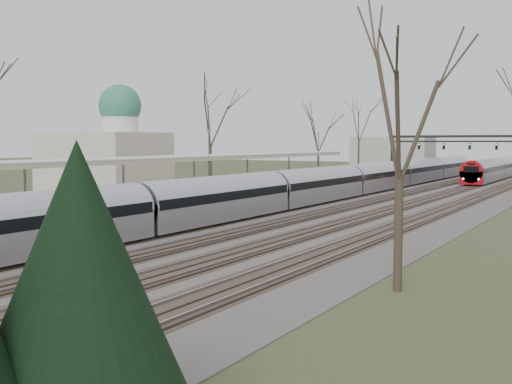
# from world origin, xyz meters

# --- Properties ---
(track_bed) EXTENTS (24.00, 160.00, 0.22)m
(track_bed) POSITION_xyz_m (0.26, 55.00, 0.06)
(track_bed) COLOR #474442
(track_bed) RESTS_ON ground
(platform) EXTENTS (3.50, 69.00, 1.00)m
(platform) POSITION_xyz_m (-9.05, 37.50, 0.50)
(platform) COLOR #9E9B93
(platform) RESTS_ON ground
(canopy) EXTENTS (4.10, 50.00, 3.11)m
(canopy) POSITION_xyz_m (-9.05, 32.99, 3.93)
(canopy) COLOR slate
(canopy) RESTS_ON platform
(dome_building) EXTENTS (10.00, 8.00, 10.30)m
(dome_building) POSITION_xyz_m (-21.71, 38.00, 3.72)
(dome_building) COLOR beige
(dome_building) RESTS_ON ground
(signal_gantry) EXTENTS (21.00, 0.59, 6.08)m
(signal_gantry) POSITION_xyz_m (0.29, 84.99, 4.91)
(signal_gantry) COLOR black
(signal_gantry) RESTS_ON ground
(tree_west_far) EXTENTS (5.50, 5.50, 11.33)m
(tree_west_far) POSITION_xyz_m (-17.00, 48.00, 8.02)
(tree_west_far) COLOR #2D231C
(tree_west_far) RESTS_ON ground
(tree_east_near) EXTENTS (4.50, 4.50, 9.27)m
(tree_east_near) POSITION_xyz_m (13.00, 15.00, 6.55)
(tree_east_near) COLOR #2D231C
(tree_east_near) RESTS_ON ground
(train_near) EXTENTS (2.62, 90.21, 3.05)m
(train_near) POSITION_xyz_m (-2.50, 49.41, 1.48)
(train_near) COLOR #A6A9B0
(train_near) RESTS_ON ground
(train_far) EXTENTS (2.62, 45.21, 3.05)m
(train_far) POSITION_xyz_m (4.50, 91.17, 1.48)
(train_far) COLOR #A6A9B0
(train_far) RESTS_ON ground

